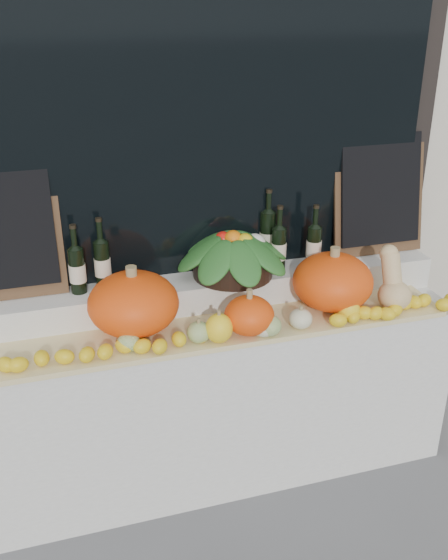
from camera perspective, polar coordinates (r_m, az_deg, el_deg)
The scene contains 18 objects.
storefront_facade at distance 3.30m, azimuth -4.38°, elevation 23.99°, with size 7.00×0.94×4.50m.
display_sill at distance 3.20m, azimuth -0.40°, elevation -10.57°, with size 2.30×0.55×0.88m, color silver.
rear_tier at distance 3.06m, azimuth -1.22°, elevation -1.02°, with size 2.30×0.25×0.16m, color silver.
straw_bedding at distance 2.85m, azimuth 0.29°, elevation -4.55°, with size 2.10×0.32×0.03m, color tan.
pumpkin_left at distance 2.78m, azimuth -8.28°, elevation -2.14°, with size 0.41×0.41×0.28m, color #F74D0D.
pumpkin_right at distance 3.01m, azimuth 9.91°, elevation -0.15°, with size 0.38×0.38×0.27m, color #F74D0D.
pumpkin_center at distance 2.77m, azimuth 2.32°, elevation -3.24°, with size 0.22×0.22×0.17m, color #F74D0D.
butternut_squash at distance 3.08m, azimuth 15.20°, elevation -0.40°, with size 0.16×0.21×0.30m.
decorative_gourds at distance 2.76m, azimuth 2.62°, elevation -4.12°, with size 1.12×0.15×0.16m.
lemon_heap at distance 2.74m, azimuth 0.97°, elevation -4.83°, with size 2.20×0.16×0.06m, color yellow, non-canonical shape.
produce_bowl at distance 2.99m, azimuth 0.82°, elevation 2.46°, with size 0.59×0.59×0.24m.
wine_bottle_far_left at distance 2.90m, azimuth -13.27°, elevation 0.93°, with size 0.08×0.08×0.33m.
wine_bottle_near_left at distance 2.92m, azimuth -11.06°, elevation 1.49°, with size 0.08×0.08×0.34m.
wine_bottle_tall at distance 3.12m, azimuth 4.01°, elevation 3.92°, with size 0.08×0.08×0.39m.
wine_bottle_near_right at distance 3.07m, azimuth 5.01°, elevation 2.94°, with size 0.08×0.08×0.33m.
wine_bottle_far_right at distance 3.13m, azimuth 8.21°, elevation 3.12°, with size 0.08×0.08×0.32m.
chalkboard_left at distance 2.87m, azimuth -19.65°, elevation 4.44°, with size 0.50×0.13×0.61m.
chalkboard_right at distance 3.31m, azimuth 14.07°, elevation 7.76°, with size 0.50×0.13×0.61m.
Camera 1 is at (-0.73, -0.97, 2.30)m, focal length 40.00 mm.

